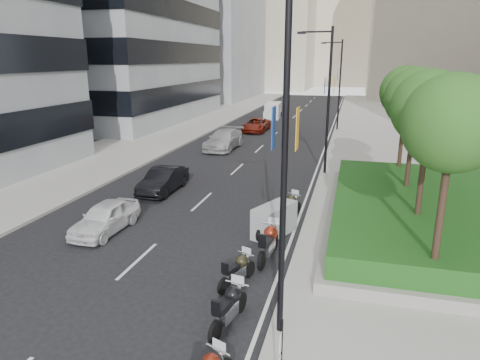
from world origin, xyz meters
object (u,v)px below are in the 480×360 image
(motorcycle_2, at_px, (229,307))
(car_b, at_px, (163,180))
(lamp_post_0, at_px, (278,150))
(lamp_post_2, at_px, (338,80))
(motorcycle_5, at_px, (274,220))
(lamp_post_1, at_px, (326,95))
(motorcycle_3, at_px, (238,270))
(car_a, at_px, (105,217))
(delivery_van, at_px, (273,111))
(motorcycle_4, at_px, (269,243))
(car_c, at_px, (224,139))
(motorcycle_6, at_px, (289,206))
(car_d, at_px, (256,125))

(motorcycle_2, bearing_deg, car_b, 43.25)
(lamp_post_0, distance_m, lamp_post_2, 35.00)
(motorcycle_5, distance_m, car_b, 8.33)
(lamp_post_0, relative_size, car_b, 2.17)
(motorcycle_5, relative_size, car_b, 0.57)
(car_b, bearing_deg, lamp_post_1, 36.17)
(lamp_post_0, height_order, motorcycle_3, lamp_post_0)
(motorcycle_2, bearing_deg, lamp_post_2, 8.63)
(car_a, distance_m, car_b, 5.87)
(lamp_post_2, relative_size, delivery_van, 1.96)
(motorcycle_4, height_order, car_c, car_c)
(motorcycle_6, height_order, car_c, car_c)
(motorcycle_3, distance_m, delivery_van, 41.17)
(motorcycle_3, distance_m, car_d, 30.81)
(lamp_post_0, relative_size, motorcycle_3, 4.85)
(lamp_post_2, bearing_deg, car_c, -125.69)
(car_d, bearing_deg, motorcycle_5, -74.97)
(motorcycle_2, height_order, delivery_van, delivery_van)
(motorcycle_4, relative_size, car_d, 0.50)
(lamp_post_1, distance_m, lamp_post_2, 18.00)
(motorcycle_2, bearing_deg, car_c, 27.94)
(delivery_van, bearing_deg, motorcycle_6, -82.76)
(motorcycle_5, distance_m, car_d, 26.67)
(motorcycle_2, height_order, car_d, car_d)
(motorcycle_5, height_order, car_c, car_c)
(lamp_post_0, relative_size, motorcycle_5, 3.80)
(car_a, bearing_deg, lamp_post_1, 57.11)
(motorcycle_5, distance_m, delivery_van, 36.96)
(motorcycle_3, relative_size, delivery_van, 0.41)
(lamp_post_1, relative_size, lamp_post_2, 1.00)
(lamp_post_1, relative_size, car_b, 2.17)
(car_c, bearing_deg, lamp_post_2, 56.32)
(car_d, bearing_deg, motorcycle_3, -77.73)
(motorcycle_5, height_order, delivery_van, delivery_van)
(motorcycle_2, relative_size, motorcycle_5, 0.91)
(car_a, height_order, car_d, car_d)
(lamp_post_1, bearing_deg, car_a, -124.94)
(motorcycle_4, bearing_deg, delivery_van, 15.37)
(motorcycle_3, xyz_separation_m, motorcycle_5, (0.41, 4.35, 0.15))
(lamp_post_1, distance_m, motorcycle_3, 15.50)
(lamp_post_0, xyz_separation_m, car_c, (-8.46, 23.23, -4.28))
(car_c, bearing_deg, motorcycle_2, -70.76)
(motorcycle_6, bearing_deg, motorcycle_2, -157.55)
(motorcycle_6, bearing_deg, motorcycle_3, -161.38)
(lamp_post_2, distance_m, motorcycle_3, 33.08)
(lamp_post_1, height_order, motorcycle_4, lamp_post_1)
(motorcycle_5, height_order, car_d, car_d)
(motorcycle_3, height_order, car_d, car_d)
(lamp_post_0, bearing_deg, lamp_post_1, 90.00)
(lamp_post_1, xyz_separation_m, motorcycle_2, (-1.27, -16.94, -4.49))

